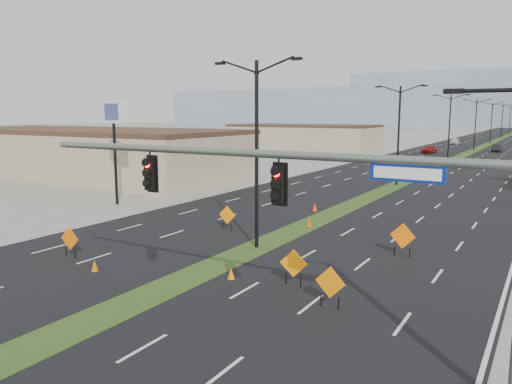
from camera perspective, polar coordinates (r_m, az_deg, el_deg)
The scene contains 28 objects.
ground at distance 18.76m, azimuth -19.67°, elevation -14.41°, with size 600.00×600.00×0.00m, color gray.
road_surface at distance 111.81m, azimuth 23.88°, elevation 4.47°, with size 25.00×400.00×0.02m, color black.
median_strip at distance 111.81m, azimuth 23.88°, elevation 4.47°, with size 2.00×400.00×0.04m, color #354A1A.
building_sw_near at distance 63.56m, azimuth -19.15°, elevation 4.16°, with size 40.00×16.00×5.00m, color tan.
building_sw_far at distance 106.15m, azimuth 5.42°, elevation 6.21°, with size 30.00×14.00×4.50m, color tan.
mesa_west at distance 319.97m, azimuth 6.25°, elevation 9.58°, with size 180.00×50.00×22.00m, color #8490A4.
mesa_backdrop at distance 333.72m, azimuth 23.68°, elevation 9.72°, with size 140.00×50.00×32.00m, color #8490A4.
signal_mast at distance 13.91m, azimuth 9.33°, elevation -1.45°, with size 16.30×0.60×8.00m.
streetlight_0 at distance 26.54m, azimuth 0.07°, elevation 4.95°, with size 5.15×0.24×10.02m.
streetlight_1 at distance 52.56m, azimuth 15.99°, elevation 6.59°, with size 5.15×0.24×10.02m.
streetlight_2 at distance 79.93m, azimuth 21.24°, elevation 7.03°, with size 5.15×0.24×10.02m.
streetlight_3 at distance 107.62m, azimuth 23.80°, elevation 7.22°, with size 5.15×0.24×10.02m.
streetlight_4 at distance 135.44m, azimuth 25.31°, elevation 7.33°, with size 5.15×0.24×10.02m.
streetlight_5 at distance 163.33m, azimuth 26.31°, elevation 7.39°, with size 5.15×0.24×10.02m.
streetlight_6 at distance 191.24m, azimuth 27.01°, elevation 7.44°, with size 5.15×0.24×10.02m.
car_left at distance 97.46m, azimuth 19.19°, elevation 4.63°, with size 1.77×4.41×1.50m, color maroon.
car_mid at distance 106.38m, azimuth 25.81°, elevation 4.53°, with size 1.49×4.27×1.41m, color black.
car_far at distance 128.81m, azimuth 21.79°, elevation 5.39°, with size 1.90×4.67×1.36m, color silver.
construction_sign_1 at distance 27.12m, azimuth -20.51°, elevation -5.14°, with size 1.20×0.10×1.60m.
construction_sign_2 at distance 31.41m, azimuth -3.32°, elevation -2.75°, with size 1.17×0.07×1.55m.
construction_sign_3 at distance 19.20m, azimuth 8.47°, elevation -10.34°, with size 1.23×0.10×1.63m.
construction_sign_4 at distance 21.40m, azimuth 4.31°, elevation -8.27°, with size 1.19×0.30×1.61m.
construction_sign_5 at distance 26.58m, azimuth 16.41°, elevation -4.96°, with size 1.33×0.20×1.78m.
cone_0 at distance 24.60m, azimuth -17.96°, elevation -8.02°, with size 0.33×0.33×0.55m, color #DA6704.
cone_1 at distance 22.40m, azimuth -2.87°, elevation -9.27°, with size 0.33×0.33×0.54m, color orange.
cone_2 at distance 32.54m, azimuth 6.08°, elevation -3.42°, with size 0.39×0.39×0.65m, color #D74B04.
cone_3 at distance 37.70m, azimuth 6.74°, elevation -1.74°, with size 0.38×0.38×0.63m, color #D93904.
pole_sign_west at distance 41.33m, azimuth -15.98°, elevation 7.85°, with size 2.71×1.07×8.33m.
Camera 1 is at (13.54, -10.75, 7.28)m, focal length 35.00 mm.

